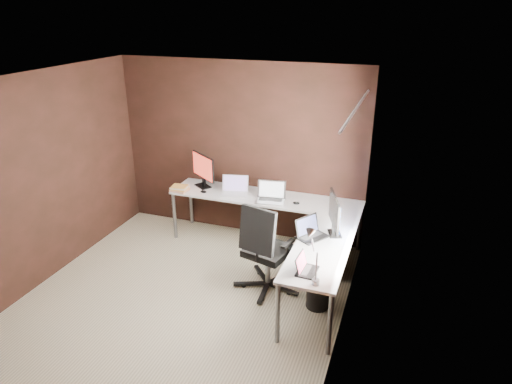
% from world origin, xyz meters
% --- Properties ---
extents(room, '(3.60, 3.60, 2.50)m').
position_xyz_m(room, '(0.34, 0.07, 1.28)').
color(room, beige).
rests_on(room, ground).
extents(desk, '(2.65, 2.25, 0.73)m').
position_xyz_m(desk, '(0.84, 1.04, 0.68)').
color(desk, silver).
rests_on(desk, ground).
extents(drawer_pedestal, '(0.42, 0.50, 0.60)m').
position_xyz_m(drawer_pedestal, '(1.43, 1.15, 0.30)').
color(drawer_pedestal, silver).
rests_on(drawer_pedestal, ground).
extents(monitor_left, '(0.47, 0.34, 0.48)m').
position_xyz_m(monitor_left, '(-0.48, 1.57, 1.00)').
color(monitor_left, black).
rests_on(monitor_left, desk).
extents(monitor_right, '(0.23, 0.55, 0.47)m').
position_xyz_m(monitor_right, '(1.56, 0.71, 1.00)').
color(monitor_right, black).
rests_on(monitor_right, desk).
extents(laptop_white, '(0.41, 0.33, 0.24)m').
position_xyz_m(laptop_white, '(0.04, 1.47, 0.78)').
color(laptop_white, silver).
rests_on(laptop_white, desk).
extents(laptop_silver, '(0.42, 0.32, 0.25)m').
position_xyz_m(laptop_silver, '(0.59, 1.41, 0.78)').
color(laptop_silver, silver).
rests_on(laptop_silver, desk).
extents(laptop_black_big, '(0.38, 0.41, 0.23)m').
position_xyz_m(laptop_black_big, '(1.32, 0.57, 0.78)').
color(laptop_black_big, black).
rests_on(laptop_black_big, desk).
extents(laptop_black_small, '(0.20, 0.27, 0.18)m').
position_xyz_m(laptop_black_small, '(1.44, -0.16, 0.77)').
color(laptop_black_small, black).
rests_on(laptop_black_small, desk).
extents(book_stack, '(0.25, 0.21, 0.08)m').
position_xyz_m(book_stack, '(-0.73, 1.30, 0.77)').
color(book_stack, tan).
rests_on(book_stack, desk).
extents(mouse_left, '(0.10, 0.08, 0.04)m').
position_xyz_m(mouse_left, '(-0.38, 1.34, 0.75)').
color(mouse_left, black).
rests_on(mouse_left, desk).
extents(mouse_corner, '(0.11, 0.08, 0.04)m').
position_xyz_m(mouse_corner, '(0.95, 1.39, 0.75)').
color(mouse_corner, black).
rests_on(mouse_corner, desk).
extents(desk_lamp, '(0.18, 0.21, 0.53)m').
position_xyz_m(desk_lamp, '(1.52, -0.29, 1.06)').
color(desk_lamp, slate).
rests_on(desk_lamp, desk).
extents(office_chair, '(0.63, 0.65, 1.12)m').
position_xyz_m(office_chair, '(0.84, 0.45, 0.33)').
color(office_chair, black).
rests_on(office_chair, ground).
extents(wastebasket, '(0.29, 0.29, 0.30)m').
position_xyz_m(wastebasket, '(1.50, 0.30, 0.15)').
color(wastebasket, black).
rests_on(wastebasket, ground).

